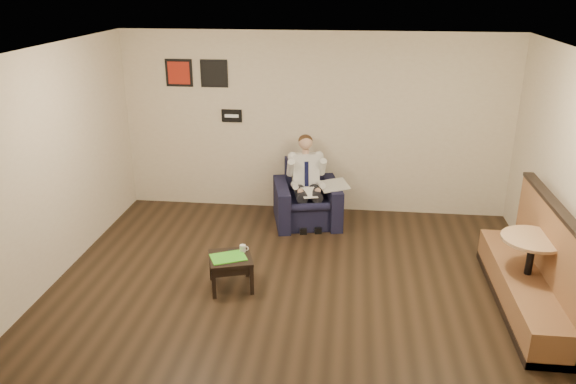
# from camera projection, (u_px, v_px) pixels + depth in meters

# --- Properties ---
(ground) EXTENTS (6.00, 6.00, 0.00)m
(ground) POSITION_uv_depth(u_px,v_px,m) (294.00, 308.00, 6.38)
(ground) COLOR black
(ground) RESTS_ON ground
(wall_back) EXTENTS (6.00, 0.02, 2.80)m
(wall_back) POSITION_uv_depth(u_px,v_px,m) (315.00, 124.00, 8.66)
(wall_back) COLOR beige
(wall_back) RESTS_ON ground
(wall_left) EXTENTS (0.02, 6.00, 2.80)m
(wall_left) POSITION_uv_depth(u_px,v_px,m) (25.00, 183.00, 6.20)
(wall_left) COLOR beige
(wall_left) RESTS_ON ground
(ceiling) EXTENTS (6.00, 6.00, 0.02)m
(ceiling) POSITION_uv_depth(u_px,v_px,m) (295.00, 58.00, 5.37)
(ceiling) COLOR white
(ceiling) RESTS_ON wall_back
(seating_sign) EXTENTS (0.32, 0.02, 0.20)m
(seating_sign) POSITION_uv_depth(u_px,v_px,m) (232.00, 116.00, 8.75)
(seating_sign) COLOR black
(seating_sign) RESTS_ON wall_back
(art_print_left) EXTENTS (0.42, 0.03, 0.42)m
(art_print_left) POSITION_uv_depth(u_px,v_px,m) (179.00, 73.00, 8.60)
(art_print_left) COLOR #B02415
(art_print_left) RESTS_ON wall_back
(art_print_right) EXTENTS (0.42, 0.03, 0.42)m
(art_print_right) POSITION_uv_depth(u_px,v_px,m) (214.00, 73.00, 8.54)
(art_print_right) COLOR black
(art_print_right) RESTS_ON wall_back
(armchair) EXTENTS (1.13, 1.13, 0.92)m
(armchair) POSITION_uv_depth(u_px,v_px,m) (307.00, 194.00, 8.47)
(armchair) COLOR black
(armchair) RESTS_ON ground
(seated_man) EXTENTS (0.78, 1.01, 1.26)m
(seated_man) POSITION_uv_depth(u_px,v_px,m) (308.00, 186.00, 8.30)
(seated_man) COLOR silver
(seated_man) RESTS_ON armchair
(lap_papers) EXTENTS (0.29, 0.35, 0.01)m
(lap_papers) POSITION_uv_depth(u_px,v_px,m) (309.00, 193.00, 8.23)
(lap_papers) COLOR white
(lap_papers) RESTS_ON seated_man
(newspaper) EXTENTS (0.52, 0.59, 0.01)m
(newspaper) POSITION_uv_depth(u_px,v_px,m) (334.00, 185.00, 8.35)
(newspaper) COLOR silver
(newspaper) RESTS_ON armchair
(side_table) EXTENTS (0.63, 0.63, 0.41)m
(side_table) POSITION_uv_depth(u_px,v_px,m) (231.00, 272.00, 6.76)
(side_table) COLOR black
(side_table) RESTS_ON ground
(green_folder) EXTENTS (0.49, 0.44, 0.01)m
(green_folder) POSITION_uv_depth(u_px,v_px,m) (228.00, 257.00, 6.66)
(green_folder) COLOR #49CF29
(green_folder) RESTS_ON side_table
(coffee_mug) EXTENTS (0.09, 0.09, 0.09)m
(coffee_mug) POSITION_uv_depth(u_px,v_px,m) (243.00, 248.00, 6.80)
(coffee_mug) COLOR white
(coffee_mug) RESTS_ON side_table
(smartphone) EXTENTS (0.13, 0.08, 0.01)m
(smartphone) POSITION_uv_depth(u_px,v_px,m) (233.00, 251.00, 6.82)
(smartphone) COLOR black
(smartphone) RESTS_ON side_table
(banquette) EXTENTS (0.56, 2.35, 1.20)m
(banquette) POSITION_uv_depth(u_px,v_px,m) (529.00, 259.00, 6.22)
(banquette) COLOR brown
(banquette) RESTS_ON ground
(cafe_table) EXTENTS (0.84, 0.84, 0.85)m
(cafe_table) POSITION_uv_depth(u_px,v_px,m) (528.00, 272.00, 6.30)
(cafe_table) COLOR tan
(cafe_table) RESTS_ON ground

